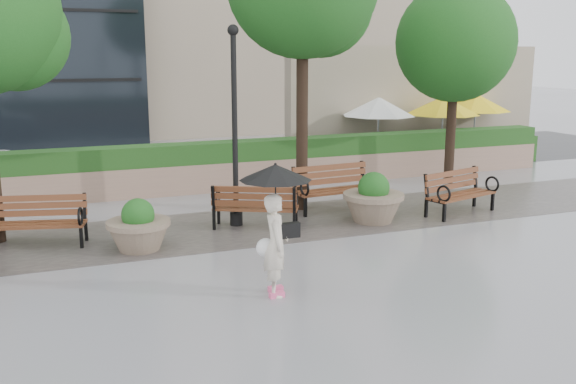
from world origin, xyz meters
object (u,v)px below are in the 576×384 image
object	(u,v)px
lamppost	(235,140)
bench_1	(38,232)
pedestrian	(276,217)
bench_4	(460,202)
bench_3	(335,197)
planter_left	(139,230)
planter_right	(373,203)
bench_2	(256,215)

from	to	relation	value
lamppost	bench_1	bearing A→B (deg)	-178.86
pedestrian	bench_4	bearing A→B (deg)	-45.30
bench_1	bench_3	distance (m)	6.79
bench_3	planter_left	bearing A→B (deg)	-167.27
bench_1	planter_right	xyz separation A→B (m)	(7.10, -0.77, 0.16)
bench_2	lamppost	distance (m)	1.71
bench_3	bench_4	world-z (taller)	bench_3
bench_2	bench_4	world-z (taller)	bench_4
planter_left	pedestrian	distance (m)	3.65
bench_1	bench_4	bearing A→B (deg)	8.85
planter_right	bench_4	bearing A→B (deg)	-2.69
bench_4	pedestrian	size ratio (longest dim) A/B	0.97
planter_right	lamppost	xyz separation A→B (m)	(-2.98, 0.86, 1.47)
bench_4	planter_right	size ratio (longest dim) A/B	1.47
bench_4	planter_left	distance (m)	7.56
bench_4	bench_1	bearing A→B (deg)	158.90
bench_1	lamppost	xyz separation A→B (m)	(4.12, 0.08, 1.63)
planter_right	pedestrian	xyz separation A→B (m)	(-3.60, -3.36, 0.82)
bench_2	pedestrian	distance (m)	4.05
bench_1	lamppost	size ratio (longest dim) A/B	0.45
bench_4	planter_left	bearing A→B (deg)	165.18
bench_3	bench_4	size ratio (longest dim) A/B	1.04
bench_3	lamppost	world-z (taller)	lamppost
bench_3	bench_4	distance (m)	2.97
bench_2	planter_right	world-z (taller)	planter_right
bench_3	lamppost	distance (m)	3.13
bench_2	planter_left	distance (m)	2.71
bench_3	planter_right	distance (m)	1.36
planter_left	bench_4	bearing A→B (deg)	0.91
bench_2	bench_4	xyz separation A→B (m)	(4.94, -0.57, 0.01)
bench_4	bench_3	bearing A→B (deg)	135.70
bench_1	bench_3	bearing A→B (deg)	18.80
planter_left	bench_3	bearing A→B (deg)	17.33
bench_4	lamppost	size ratio (longest dim) A/B	0.46
bench_3	bench_1	bearing A→B (deg)	179.98
bench_2	planter_right	size ratio (longest dim) A/B	1.42
lamppost	pedestrian	size ratio (longest dim) A/B	2.09
bench_4	lamppost	bearing A→B (deg)	153.89
planter_left	pedestrian	size ratio (longest dim) A/B	0.59
bench_1	pedestrian	bearing A→B (deg)	-35.55
bench_3	bench_4	bearing A→B (deg)	-33.18
planter_right	lamppost	distance (m)	3.43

